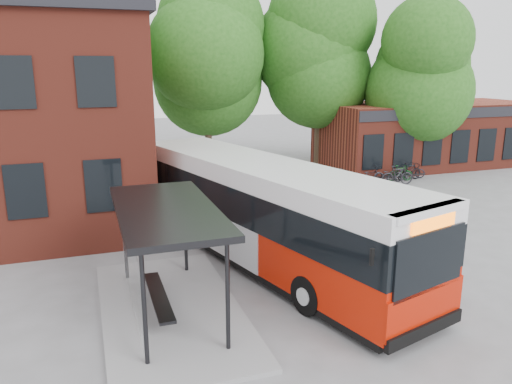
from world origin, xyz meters
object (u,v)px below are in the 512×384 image
object	(u,v)px
bicycle_7	(409,171)
bicycle_2	(370,175)
bicycle_4	(389,174)
bicycle_5	(400,173)
city_bus	(263,213)
bicycle_0	(336,177)
bicycle_3	(397,175)
bicycle_6	(411,171)
bus_shelter	(169,261)

from	to	relation	value
bicycle_7	bicycle_2	bearing A→B (deg)	82.67
bicycle_4	bicycle_5	world-z (taller)	bicycle_5
city_bus	bicycle_0	size ratio (longest dim) A/B	7.80
bicycle_3	bicycle_6	distance (m)	2.11
city_bus	bicycle_2	distance (m)	12.82
bus_shelter	bicycle_4	xyz separation A→B (m)	(14.10, 11.19, -1.02)
bus_shelter	bicycle_0	xyz separation A→B (m)	(10.95, 11.50, -1.01)
city_bus	bicycle_0	world-z (taller)	city_bus
bicycle_5	bicycle_6	world-z (taller)	bicycle_5
bicycle_0	bicycle_3	size ratio (longest dim) A/B	0.93
bicycle_5	city_bus	bearing A→B (deg)	134.74
bicycle_7	bus_shelter	bearing A→B (deg)	119.41
bicycle_7	bicycle_0	bearing A→B (deg)	80.20
bicycle_4	bicycle_0	bearing A→B (deg)	98.04
bus_shelter	bicycle_3	xyz separation A→B (m)	(14.14, 10.46, -0.91)
bicycle_6	bicycle_4	bearing A→B (deg)	126.66
bicycle_0	bicycle_2	size ratio (longest dim) A/B	0.96
bus_shelter	bicycle_3	world-z (taller)	bus_shelter
bus_shelter	bicycle_4	world-z (taller)	bus_shelter
bicycle_4	bicycle_3	bearing A→B (deg)	-163.25
bicycle_0	bicycle_6	distance (m)	4.93
bicycle_3	bicycle_7	bearing A→B (deg)	-49.78
city_bus	bicycle_2	bearing A→B (deg)	27.14
city_bus	bicycle_3	size ratio (longest dim) A/B	7.27
bicycle_6	bicycle_0	bearing A→B (deg)	113.75
bicycle_3	bicycle_5	distance (m)	1.04
bicycle_0	bicycle_4	xyz separation A→B (m)	(3.14, -0.31, -0.01)
bicycle_3	bicycle_6	size ratio (longest dim) A/B	1.11
bicycle_2	bicycle_4	world-z (taller)	bicycle_2
bicycle_7	bicycle_5	bearing A→B (deg)	86.01
bus_shelter	city_bus	distance (m)	4.40
bicycle_2	bicycle_4	distance (m)	1.19
bicycle_4	bicycle_6	distance (m)	1.84
bicycle_0	bicycle_7	distance (m)	4.53
bicycle_2	bicycle_5	bearing A→B (deg)	-96.73
bicycle_7	bicycle_3	bearing A→B (deg)	113.79
bicycle_2	bicycle_4	size ratio (longest dim) A/B	1.06
bicycle_2	bicycle_4	xyz separation A→B (m)	(1.19, -0.09, -0.03)
bicycle_3	bicycle_5	xyz separation A→B (m)	(0.70, 0.75, -0.08)
city_bus	bicycle_7	world-z (taller)	city_bus
bicycle_5	bus_shelter	bearing A→B (deg)	134.68
bicycle_5	bicycle_2	bearing A→B (deg)	95.78
bus_shelter	bicycle_6	bearing A→B (deg)	36.29
bus_shelter	bicycle_2	bearing A→B (deg)	41.13
bicycle_0	bicycle_2	bearing A→B (deg)	-96.74
bus_shelter	bicycle_2	distance (m)	17.17
bicycle_3	bicycle_7	size ratio (longest dim) A/B	1.06
bicycle_5	bicycle_4	bearing A→B (deg)	99.74
bicycle_6	bus_shelter	bearing A→B (deg)	148.17
bus_shelter	bicycle_2	size ratio (longest dim) A/B	4.03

